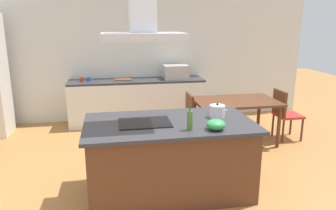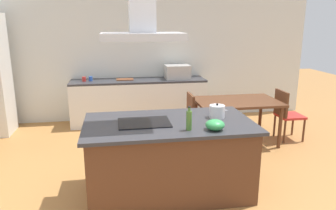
# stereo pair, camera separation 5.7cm
# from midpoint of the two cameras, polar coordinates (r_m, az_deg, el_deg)

# --- Properties ---
(ground) EXTENTS (16.00, 16.00, 0.00)m
(ground) POSITION_cam_midpoint_polar(r_m,az_deg,el_deg) (5.51, -2.94, -7.27)
(ground) COLOR #AD753D
(wall_back) EXTENTS (7.20, 0.10, 2.70)m
(wall_back) POSITION_cam_midpoint_polar(r_m,az_deg,el_deg) (6.89, -5.00, 8.71)
(wall_back) COLOR silver
(wall_back) RESTS_ON ground
(kitchen_island) EXTENTS (1.99, 1.12, 0.90)m
(kitchen_island) POSITION_cam_midpoint_polar(r_m,az_deg,el_deg) (3.97, -0.17, -9.15)
(kitchen_island) COLOR #59331E
(kitchen_island) RESTS_ON ground
(cooktop) EXTENTS (0.60, 0.44, 0.01)m
(cooktop) POSITION_cam_midpoint_polar(r_m,az_deg,el_deg) (3.77, -4.58, -3.13)
(cooktop) COLOR black
(cooktop) RESTS_ON kitchen_island
(tea_kettle) EXTENTS (0.24, 0.19, 0.18)m
(tea_kettle) POSITION_cam_midpoint_polar(r_m,az_deg,el_deg) (4.01, 8.30, -1.09)
(tea_kettle) COLOR silver
(tea_kettle) RESTS_ON kitchen_island
(olive_oil_bottle) EXTENTS (0.06, 0.06, 0.27)m
(olive_oil_bottle) POSITION_cam_midpoint_polar(r_m,az_deg,el_deg) (3.50, 3.43, -2.66)
(olive_oil_bottle) COLOR #47722D
(olive_oil_bottle) RESTS_ON kitchen_island
(mixing_bowl) EXTENTS (0.21, 0.21, 0.12)m
(mixing_bowl) POSITION_cam_midpoint_polar(r_m,az_deg,el_deg) (3.56, 8.01, -3.45)
(mixing_bowl) COLOR #33934C
(mixing_bowl) RESTS_ON kitchen_island
(back_counter) EXTENTS (2.72, 0.62, 0.90)m
(back_counter) POSITION_cam_midpoint_polar(r_m,az_deg,el_deg) (6.67, -5.69, 0.64)
(back_counter) COLOR silver
(back_counter) RESTS_ON ground
(countertop_microwave) EXTENTS (0.50, 0.38, 0.28)m
(countertop_microwave) POSITION_cam_midpoint_polar(r_m,az_deg,el_deg) (6.66, 1.13, 5.87)
(countertop_microwave) COLOR #B2AFAA
(countertop_microwave) RESTS_ON back_counter
(coffee_mug_red) EXTENTS (0.08, 0.08, 0.09)m
(coffee_mug_red) POSITION_cam_midpoint_polar(r_m,az_deg,el_deg) (6.58, -15.18, 4.41)
(coffee_mug_red) COLOR red
(coffee_mug_red) RESTS_ON back_counter
(coffee_mug_blue) EXTENTS (0.08, 0.08, 0.09)m
(coffee_mug_blue) POSITION_cam_midpoint_polar(r_m,az_deg,el_deg) (6.59, -14.08, 4.50)
(coffee_mug_blue) COLOR #2D56B2
(coffee_mug_blue) RESTS_ON back_counter
(cutting_board) EXTENTS (0.34, 0.24, 0.02)m
(cutting_board) POSITION_cam_midpoint_polar(r_m,az_deg,el_deg) (6.61, -8.18, 4.50)
(cutting_board) COLOR brown
(cutting_board) RESTS_ON back_counter
(dining_table) EXTENTS (1.40, 0.90, 0.75)m
(dining_table) POSITION_cam_midpoint_polar(r_m,az_deg,el_deg) (5.61, 11.60, -0.00)
(dining_table) COLOR #59331E
(dining_table) RESTS_ON ground
(chair_at_right_end) EXTENTS (0.42, 0.42, 0.89)m
(chair_at_right_end) POSITION_cam_midpoint_polar(r_m,az_deg,el_deg) (6.04, 19.61, -1.06)
(chair_at_right_end) COLOR red
(chair_at_right_end) RESTS_ON ground
(chair_at_left_end) EXTENTS (0.42, 0.42, 0.89)m
(chair_at_left_end) POSITION_cam_midpoint_polar(r_m,az_deg,el_deg) (5.38, 2.41, -2.07)
(chair_at_left_end) COLOR red
(chair_at_left_end) RESTS_ON ground
(range_hood) EXTENTS (0.90, 0.55, 0.78)m
(range_hood) POSITION_cam_midpoint_polar(r_m,az_deg,el_deg) (3.59, -4.98, 15.35)
(range_hood) COLOR #ADADB2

